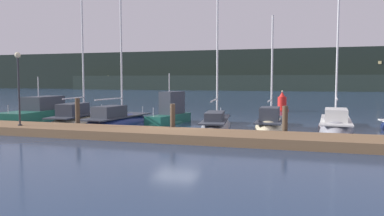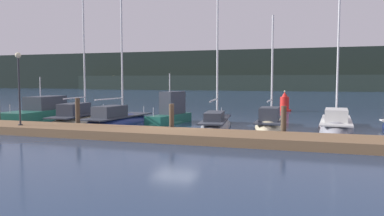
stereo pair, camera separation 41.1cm
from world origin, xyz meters
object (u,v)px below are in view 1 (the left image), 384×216
at_px(sailboat_berth_6, 270,126).
at_px(channel_buoy, 282,103).
at_px(sailboat_berth_2, 79,120).
at_px(dock_lamppost, 18,77).
at_px(motorboat_berth_4, 170,117).
at_px(sailboat_berth_5, 216,125).
at_px(sailboat_berth_7, 335,127).
at_px(motorboat_berth_1, 39,116).
at_px(sailboat_berth_3, 117,123).

relative_size(sailboat_berth_6, channel_buoy, 3.91).
bearing_deg(sailboat_berth_2, channel_buoy, 46.41).
xyz_separation_m(channel_buoy, dock_lamppost, (-13.33, -20.00, 2.44)).
bearing_deg(motorboat_berth_4, sailboat_berth_5, -17.40).
distance_m(sailboat_berth_7, dock_lamppost, 18.92).
relative_size(motorboat_berth_1, dock_lamppost, 1.75).
xyz_separation_m(sailboat_berth_2, sailboat_berth_5, (10.05, -0.03, -0.04)).
relative_size(sailboat_berth_3, sailboat_berth_5, 1.11).
bearing_deg(sailboat_berth_2, sailboat_berth_3, -9.90).
relative_size(motorboat_berth_4, sailboat_berth_5, 0.46).
bearing_deg(sailboat_berth_2, motorboat_berth_1, 175.08).
relative_size(motorboat_berth_1, motorboat_berth_4, 1.52).
bearing_deg(motorboat_berth_4, sailboat_berth_7, 0.75).
xyz_separation_m(sailboat_berth_3, sailboat_berth_7, (14.03, 1.80, -0.03)).
distance_m(sailboat_berth_5, sailboat_berth_6, 3.43).
relative_size(sailboat_berth_5, sailboat_berth_7, 0.96).
bearing_deg(sailboat_berth_7, motorboat_berth_1, -177.53).
relative_size(motorboat_berth_4, dock_lamppost, 1.15).
relative_size(sailboat_berth_2, channel_buoy, 5.37).
bearing_deg(sailboat_berth_6, motorboat_berth_4, 176.08).
xyz_separation_m(motorboat_berth_4, sailboat_berth_5, (3.56, -1.12, -0.30)).
bearing_deg(dock_lamppost, sailboat_berth_5, 30.54).
xyz_separation_m(motorboat_berth_1, channel_buoy, (17.11, 13.75, 0.47)).
height_order(motorboat_berth_1, sailboat_berth_3, sailboat_berth_3).
bearing_deg(motorboat_berth_4, sailboat_berth_6, -3.92).
relative_size(channel_buoy, dock_lamppost, 0.49).
height_order(motorboat_berth_1, motorboat_berth_4, motorboat_berth_4).
height_order(sailboat_berth_3, sailboat_berth_7, sailboat_berth_3).
xyz_separation_m(sailboat_berth_2, channel_buoy, (13.40, 14.07, 0.59)).
bearing_deg(motorboat_berth_1, sailboat_berth_2, -4.92).
distance_m(sailboat_berth_3, dock_lamppost, 6.95).
relative_size(sailboat_berth_5, channel_buoy, 5.07).
distance_m(motorboat_berth_1, sailboat_berth_2, 3.73).
bearing_deg(channel_buoy, sailboat_berth_6, -89.92).
distance_m(sailboat_berth_2, sailboat_berth_6, 13.43).
distance_m(sailboat_berth_2, sailboat_berth_7, 17.35).
bearing_deg(motorboat_berth_1, sailboat_berth_6, 0.97).
height_order(sailboat_berth_2, channel_buoy, sailboat_berth_2).
xyz_separation_m(motorboat_berth_1, sailboat_berth_2, (3.72, -0.32, -0.13)).
xyz_separation_m(sailboat_berth_3, dock_lamppost, (-3.22, -5.35, 3.05)).
height_order(sailboat_berth_5, sailboat_berth_7, sailboat_berth_7).
relative_size(sailboat_berth_3, channel_buoy, 5.63).
xyz_separation_m(sailboat_berth_7, channel_buoy, (-3.91, 12.85, 0.64)).
height_order(sailboat_berth_5, dock_lamppost, sailboat_berth_5).
bearing_deg(sailboat_berth_6, dock_lamppost, -153.93).
bearing_deg(dock_lamppost, motorboat_berth_1, 121.22).
bearing_deg(sailboat_berth_6, motorboat_berth_1, -179.03).
relative_size(motorboat_berth_4, sailboat_berth_7, 0.45).
xyz_separation_m(motorboat_berth_4, dock_lamppost, (-6.42, -7.01, 2.77)).
height_order(motorboat_berth_1, sailboat_berth_7, sailboat_berth_7).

